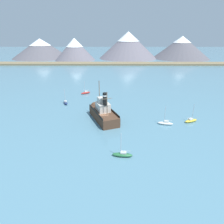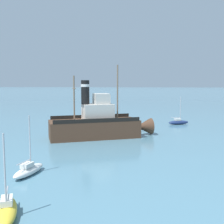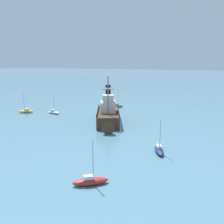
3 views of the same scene
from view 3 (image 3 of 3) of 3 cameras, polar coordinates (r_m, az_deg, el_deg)
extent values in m
plane|color=teal|center=(51.79, -0.23, -2.04)|extent=(600.00, 600.00, 0.00)
cube|color=#4C3323|center=(49.86, -0.93, -1.18)|extent=(8.58, 12.77, 2.40)
cone|color=#4C3323|center=(42.89, -0.97, -3.42)|extent=(3.08, 3.11, 2.35)
cube|color=beige|center=(48.89, -0.94, 1.30)|extent=(4.28, 4.83, 2.20)
cube|color=beige|center=(48.09, -0.95, 3.30)|extent=(2.79, 2.68, 1.40)
cylinder|color=black|center=(50.14, -0.94, 4.70)|extent=(1.10, 1.10, 3.20)
cylinder|color=silver|center=(50.03, -0.94, 5.72)|extent=(1.16, 1.16, 0.35)
cylinder|color=#75604C|center=(45.69, -0.97, 3.90)|extent=(0.20, 0.20, 7.50)
cylinder|color=#75604C|center=(51.73, -0.93, 4.04)|extent=(0.20, 0.20, 6.00)
cylinder|color=#75604C|center=(51.56, -0.93, 5.49)|extent=(2.46, 1.09, 0.12)
cube|color=black|center=(49.58, 1.56, 0.45)|extent=(4.39, 10.61, 0.50)
cube|color=black|center=(49.61, -3.42, 0.44)|extent=(4.39, 10.61, 0.50)
ellipsoid|color=#B22823|center=(26.05, -5.20, -16.31)|extent=(3.76, 3.05, 0.70)
cube|color=silver|center=(25.78, -5.68, -15.31)|extent=(1.27, 1.15, 0.36)
cylinder|color=#B7B7BC|center=(25.01, -4.62, -11.32)|extent=(0.10, 0.10, 4.20)
cylinder|color=#B7B7BC|center=(25.57, -6.62, -14.65)|extent=(1.53, 1.08, 0.08)
ellipsoid|color=gold|center=(63.02, -20.00, 0.12)|extent=(3.92, 2.52, 0.70)
cube|color=silver|center=(62.86, -19.87, 0.60)|extent=(1.26, 1.03, 0.36)
cylinder|color=#B7B7BC|center=(62.68, -20.43, 2.31)|extent=(0.10, 0.10, 4.20)
cylinder|color=#B7B7BC|center=(62.67, -19.54, 0.93)|extent=(1.68, 0.79, 0.08)
ellipsoid|color=#286B3D|center=(66.98, 1.19, 1.55)|extent=(3.90, 1.52, 0.70)
cube|color=silver|center=(66.97, 1.04, 2.01)|extent=(1.16, 0.76, 0.36)
cylinder|color=#B7B7BC|center=(66.43, 1.43, 3.60)|extent=(0.10, 0.10, 4.20)
cylinder|color=#B7B7BC|center=(67.08, 0.73, 2.35)|extent=(1.80, 0.28, 0.08)
ellipsoid|color=white|center=(59.95, -13.88, -0.08)|extent=(3.95, 1.88, 0.70)
cube|color=silver|center=(59.98, -14.04, 0.43)|extent=(1.21, 0.86, 0.36)
cylinder|color=#B7B7BC|center=(59.27, -13.81, 2.20)|extent=(0.10, 0.10, 4.20)
cylinder|color=#B7B7BC|center=(60.20, -14.32, 0.82)|extent=(1.78, 0.46, 0.08)
ellipsoid|color=navy|center=(34.64, 11.25, -9.03)|extent=(2.37, 3.94, 0.70)
cube|color=silver|center=(34.63, 11.22, -8.10)|extent=(0.99, 1.26, 0.36)
cylinder|color=#B7B7BC|center=(33.55, 11.51, -5.31)|extent=(0.10, 0.10, 4.20)
cylinder|color=#B7B7BC|center=(34.88, 11.13, -7.30)|extent=(0.71, 1.71, 0.08)
camera|label=1|loc=(96.25, 9.11, 17.36)|focal=32.00mm
camera|label=2|loc=(67.91, -34.05, 5.89)|focal=45.00mm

